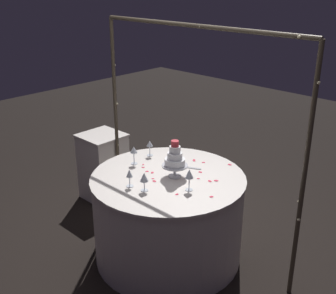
# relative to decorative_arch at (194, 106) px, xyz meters

# --- Properties ---
(ground_plane) EXTENTS (12.00, 12.00, 0.00)m
(ground_plane) POSITION_rel_decorative_arch_xyz_m (0.00, -0.32, -1.35)
(ground_plane) COLOR black
(decorative_arch) EXTENTS (2.15, 0.06, 2.03)m
(decorative_arch) POSITION_rel_decorative_arch_xyz_m (0.00, 0.00, 0.00)
(decorative_arch) COLOR #473D2D
(decorative_arch) RESTS_ON ground
(main_table) EXTENTS (1.32, 1.32, 0.79)m
(main_table) POSITION_rel_decorative_arch_xyz_m (0.00, -0.32, -0.95)
(main_table) COLOR silver
(main_table) RESTS_ON ground
(side_table) EXTENTS (0.44, 0.44, 0.76)m
(side_table) POSITION_rel_decorative_arch_xyz_m (-1.29, -0.02, -0.97)
(side_table) COLOR silver
(side_table) RESTS_ON ground
(tiered_cake) EXTENTS (0.22, 0.22, 0.33)m
(tiered_cake) POSITION_rel_decorative_arch_xyz_m (0.04, -0.28, -0.39)
(tiered_cake) COLOR silver
(tiered_cake) RESTS_ON main_table
(wine_glass_0) EXTENTS (0.06, 0.06, 0.15)m
(wine_glass_0) POSITION_rel_decorative_arch_xyz_m (-0.10, -0.66, -0.45)
(wine_glass_0) COLOR silver
(wine_glass_0) RESTS_ON main_table
(wine_glass_1) EXTENTS (0.06, 0.06, 0.17)m
(wine_glass_1) POSITION_rel_decorative_arch_xyz_m (-0.40, -0.34, -0.42)
(wine_glass_1) COLOR silver
(wine_glass_1) RESTS_ON main_table
(wine_glass_2) EXTENTS (0.07, 0.07, 0.16)m
(wine_glass_2) POSITION_rel_decorative_arch_xyz_m (0.04, -0.63, -0.44)
(wine_glass_2) COLOR silver
(wine_glass_2) RESTS_ON main_table
(wine_glass_3) EXTENTS (0.07, 0.07, 0.18)m
(wine_glass_3) POSITION_rel_decorative_arch_xyz_m (0.29, -0.38, -0.42)
(wine_glass_3) COLOR silver
(wine_glass_3) RESTS_ON main_table
(wine_glass_4) EXTENTS (0.06, 0.06, 0.15)m
(wine_glass_4) POSITION_rel_decorative_arch_xyz_m (-0.44, -0.11, -0.44)
(wine_glass_4) COLOR silver
(wine_glass_4) RESTS_ON main_table
(cake_knife) EXTENTS (0.28, 0.15, 0.01)m
(cake_knife) POSITION_rel_decorative_arch_xyz_m (-0.04, -0.09, -0.55)
(cake_knife) COLOR silver
(cake_knife) RESTS_ON main_table
(rose_petal_0) EXTENTS (0.03, 0.02, 0.00)m
(rose_petal_0) POSITION_rel_decorative_arch_xyz_m (-0.05, 0.09, -0.55)
(rose_petal_0) COLOR #E02D47
(rose_petal_0) RESTS_ON main_table
(rose_petal_1) EXTENTS (0.03, 0.02, 0.00)m
(rose_petal_1) POSITION_rel_decorative_arch_xyz_m (-0.07, 0.10, -0.55)
(rose_petal_1) COLOR #E02D47
(rose_petal_1) RESTS_ON main_table
(rose_petal_2) EXTENTS (0.02, 0.03, 0.00)m
(rose_petal_2) POSITION_rel_decorative_arch_xyz_m (-0.33, -0.30, -0.55)
(rose_petal_2) COLOR #E02D47
(rose_petal_2) RESTS_ON main_table
(rose_petal_3) EXTENTS (0.03, 0.03, 0.00)m
(rose_petal_3) POSITION_rel_decorative_arch_xyz_m (0.27, -0.50, -0.55)
(rose_petal_3) COLOR #E02D47
(rose_petal_3) RESTS_ON main_table
(rose_petal_4) EXTENTS (0.03, 0.03, 0.00)m
(rose_petal_4) POSITION_rel_decorative_arch_xyz_m (0.21, -0.17, -0.55)
(rose_petal_4) COLOR #E02D47
(rose_petal_4) RESTS_ON main_table
(rose_petal_5) EXTENTS (0.04, 0.04, 0.00)m
(rose_petal_5) POSITION_rel_decorative_arch_xyz_m (-0.20, -0.37, -0.55)
(rose_petal_5) COLOR #E02D47
(rose_petal_5) RESTS_ON main_table
(rose_petal_6) EXTENTS (0.04, 0.03, 0.00)m
(rose_petal_6) POSITION_rel_decorative_arch_xyz_m (0.24, 0.24, -0.55)
(rose_petal_6) COLOR #E02D47
(rose_petal_6) RESTS_ON main_table
(rose_petal_7) EXTENTS (0.03, 0.03, 0.00)m
(rose_petal_7) POSITION_rel_decorative_arch_xyz_m (-0.14, -0.04, -0.55)
(rose_petal_7) COLOR #E02D47
(rose_petal_7) RESTS_ON main_table
(rose_petal_8) EXTENTS (0.04, 0.04, 0.00)m
(rose_petal_8) POSITION_rel_decorative_arch_xyz_m (0.49, -0.34, -0.55)
(rose_petal_8) COLOR #E02D47
(rose_petal_8) RESTS_ON main_table
(rose_petal_9) EXTENTS (0.04, 0.03, 0.00)m
(rose_petal_9) POSITION_rel_decorative_arch_xyz_m (-0.02, -0.46, -0.55)
(rose_petal_9) COLOR #E02D47
(rose_petal_9) RESTS_ON main_table
(rose_petal_10) EXTENTS (0.03, 0.04, 0.00)m
(rose_petal_10) POSITION_rel_decorative_arch_xyz_m (-0.15, -0.36, -0.55)
(rose_petal_10) COLOR #E02D47
(rose_petal_10) RESTS_ON main_table
(rose_petal_11) EXTENTS (0.03, 0.03, 0.00)m
(rose_petal_11) POSITION_rel_decorative_arch_xyz_m (-0.06, -0.44, -0.55)
(rose_petal_11) COLOR #E02D47
(rose_petal_11) RESTS_ON main_table
(rose_petal_12) EXTENTS (0.04, 0.03, 0.00)m
(rose_petal_12) POSITION_rel_decorative_arch_xyz_m (0.31, -0.14, -0.55)
(rose_petal_12) COLOR #E02D47
(rose_petal_12) RESTS_ON main_table
(rose_petal_13) EXTENTS (0.04, 0.03, 0.00)m
(rose_petal_13) POSITION_rel_decorative_arch_xyz_m (0.14, -0.06, -0.55)
(rose_petal_13) COLOR #E02D47
(rose_petal_13) RESTS_ON main_table
(rose_petal_14) EXTENTS (0.04, 0.04, 0.00)m
(rose_petal_14) POSITION_rel_decorative_arch_xyz_m (0.03, 0.12, -0.55)
(rose_petal_14) COLOR #E02D47
(rose_petal_14) RESTS_ON main_table
(rose_petal_15) EXTENTS (0.03, 0.04, 0.00)m
(rose_petal_15) POSITION_rel_decorative_arch_xyz_m (-0.28, -0.34, -0.55)
(rose_petal_15) COLOR #E02D47
(rose_petal_15) RESTS_ON main_table
(rose_petal_16) EXTENTS (0.05, 0.04, 0.00)m
(rose_petal_16) POSITION_rel_decorative_arch_xyz_m (0.35, -0.10, -0.55)
(rose_petal_16) COLOR #E02D47
(rose_petal_16) RESTS_ON main_table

